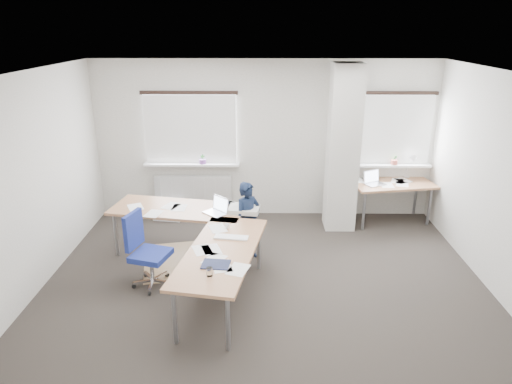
{
  "coord_description": "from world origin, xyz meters",
  "views": [
    {
      "loc": [
        -0.04,
        -5.41,
        3.33
      ],
      "look_at": [
        -0.13,
        0.9,
        1.01
      ],
      "focal_mm": 32.0,
      "sensor_mm": 36.0,
      "label": 1
    }
  ],
  "objects_px": {
    "desk_side": "(393,185)",
    "task_chair": "(149,266)",
    "person": "(248,221)",
    "desk_main": "(202,229)"
  },
  "relations": [
    {
      "from": "task_chair",
      "to": "person",
      "type": "bearing_deg",
      "value": 47.89
    },
    {
      "from": "desk_main",
      "to": "desk_side",
      "type": "distance_m",
      "value": 3.64
    },
    {
      "from": "person",
      "to": "desk_side",
      "type": "bearing_deg",
      "value": -10.06
    },
    {
      "from": "desk_side",
      "to": "task_chair",
      "type": "bearing_deg",
      "value": -160.01
    },
    {
      "from": "task_chair",
      "to": "person",
      "type": "height_order",
      "value": "person"
    },
    {
      "from": "desk_main",
      "to": "task_chair",
      "type": "distance_m",
      "value": 0.85
    },
    {
      "from": "desk_side",
      "to": "task_chair",
      "type": "relative_size",
      "value": 1.45
    },
    {
      "from": "desk_main",
      "to": "task_chair",
      "type": "height_order",
      "value": "task_chair"
    },
    {
      "from": "desk_side",
      "to": "desk_main",
      "type": "bearing_deg",
      "value": -158.81
    },
    {
      "from": "task_chair",
      "to": "person",
      "type": "relative_size",
      "value": 0.86
    }
  ]
}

